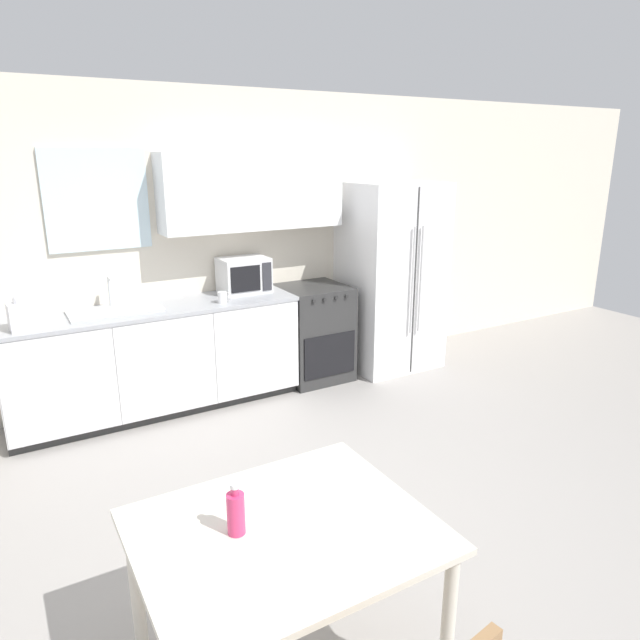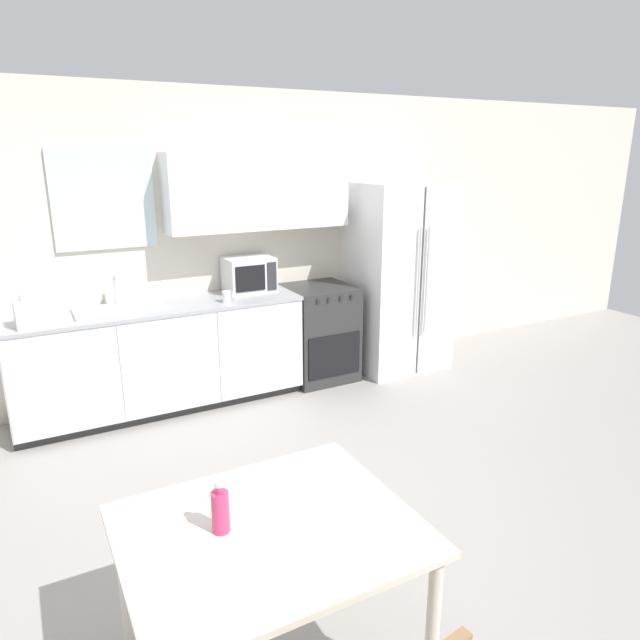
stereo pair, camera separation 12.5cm
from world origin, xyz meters
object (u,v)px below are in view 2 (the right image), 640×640
(coffee_mug, at_px, (227,297))
(microwave, at_px, (249,275))
(oven_range, at_px, (319,333))
(refrigerator, at_px, (398,277))
(dining_table, at_px, (270,547))
(drink_bottle, at_px, (220,510))

(coffee_mug, bearing_deg, microwave, 41.44)
(oven_range, relative_size, refrigerator, 0.49)
(coffee_mug, relative_size, dining_table, 0.09)
(microwave, relative_size, coffee_mug, 4.03)
(oven_range, relative_size, drink_bottle, 4.25)
(oven_range, distance_m, dining_table, 3.38)
(coffee_mug, height_order, dining_table, coffee_mug)
(refrigerator, height_order, drink_bottle, refrigerator)
(oven_range, xyz_separation_m, dining_table, (-1.77, -2.88, 0.18))
(microwave, height_order, drink_bottle, microwave)
(drink_bottle, bearing_deg, oven_range, 55.43)
(refrigerator, distance_m, dining_table, 3.87)
(microwave, bearing_deg, dining_table, -110.31)
(microwave, bearing_deg, refrigerator, -6.82)
(coffee_mug, xyz_separation_m, dining_table, (-0.80, -2.73, -0.34))
(refrigerator, distance_m, microwave, 1.55)
(coffee_mug, distance_m, drink_bottle, 2.84)
(coffee_mug, bearing_deg, refrigerator, 2.81)
(oven_range, distance_m, microwave, 0.91)
(dining_table, height_order, drink_bottle, drink_bottle)
(drink_bottle, bearing_deg, dining_table, -21.57)
(microwave, bearing_deg, drink_bottle, -113.63)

